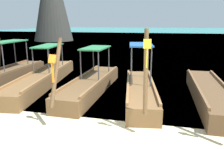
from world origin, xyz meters
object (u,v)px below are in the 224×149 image
at_px(longtail_boat_green_ribbon, 1,77).
at_px(longtail_boat_turquoise_ribbon, 210,94).
at_px(longtail_boat_orange_ribbon, 91,84).
at_px(mooring_buoy_near, 54,59).
at_px(longtail_boat_red_ribbon, 43,78).
at_px(longtail_boat_yellow_ribbon, 140,90).

xyz_separation_m(longtail_boat_green_ribbon, longtail_boat_turquoise_ribbon, (9.59, -0.38, -0.04)).
distance_m(longtail_boat_orange_ribbon, longtail_boat_turquoise_ribbon, 4.81).
height_order(longtail_boat_orange_ribbon, mooring_buoy_near, longtail_boat_orange_ribbon).
distance_m(longtail_boat_green_ribbon, longtail_boat_orange_ribbon, 4.79).
distance_m(longtail_boat_green_ribbon, mooring_buoy_near, 6.53).
distance_m(longtail_boat_red_ribbon, mooring_buoy_near, 6.80).
bearing_deg(longtail_boat_red_ribbon, longtail_boat_green_ribbon, -173.01).
relative_size(longtail_boat_yellow_ribbon, longtail_boat_turquoise_ribbon, 0.87).
relative_size(longtail_boat_orange_ribbon, longtail_boat_turquoise_ribbon, 1.00).
bearing_deg(longtail_boat_red_ribbon, longtail_boat_turquoise_ribbon, -4.98).
xyz_separation_m(longtail_boat_orange_ribbon, mooring_buoy_near, (-5.28, 6.77, -0.17)).
relative_size(longtail_boat_red_ribbon, mooring_buoy_near, 19.70).
height_order(longtail_boat_red_ribbon, longtail_boat_orange_ribbon, longtail_boat_orange_ribbon).
relative_size(longtail_boat_green_ribbon, mooring_buoy_near, 19.70).
relative_size(longtail_boat_green_ribbon, longtail_boat_red_ribbon, 1.00).
bearing_deg(longtail_boat_red_ribbon, mooring_buoy_near, 113.29).
xyz_separation_m(longtail_boat_red_ribbon, longtail_boat_orange_ribbon, (2.60, -0.53, 0.00)).
distance_m(longtail_boat_yellow_ribbon, longtail_boat_turquoise_ribbon, 2.64).
bearing_deg(longtail_boat_green_ribbon, longtail_boat_yellow_ribbon, -5.79).
bearing_deg(longtail_boat_orange_ribbon, longtail_boat_red_ribbon, 168.41).
bearing_deg(mooring_buoy_near, longtail_boat_turquoise_ribbon, -34.31).
relative_size(longtail_boat_green_ribbon, longtail_boat_yellow_ribbon, 1.34).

